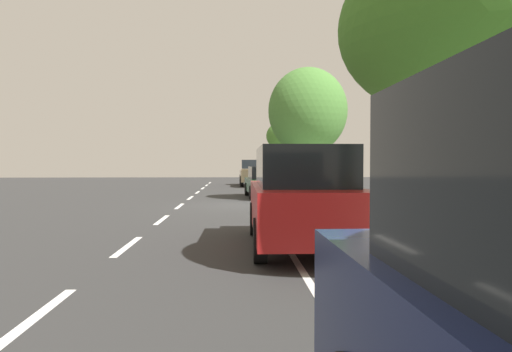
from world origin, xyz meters
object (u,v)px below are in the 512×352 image
parked_suv_red_second (301,195)px  cyclist_with_backpack (296,180)px  street_tree_corner (284,137)px  bicycle_at_curb (288,197)px  fire_hydrant (301,188)px  parked_pickup_tan_far (253,174)px  street_tree_far_end (308,111)px  street_tree_mid_block (461,29)px  pedestrian_on_phone (310,173)px  parked_sedan_green_mid (266,182)px

parked_suv_red_second → cyclist_with_backpack: parked_suv_red_second is taller
parked_suv_red_second → street_tree_corner: 20.87m
bicycle_at_curb → fire_hydrant: bearing=71.6°
parked_pickup_tan_far → street_tree_far_end: street_tree_far_end is taller
parked_suv_red_second → bicycle_at_curb: bearing=84.9°
street_tree_corner → street_tree_mid_block: bearing=-90.0°
parked_suv_red_second → street_tree_mid_block: bearing=-50.7°
street_tree_mid_block → pedestrian_on_phone: (1.33, 20.68, -2.56)m
parked_suv_red_second → street_tree_far_end: (1.99, 11.24, 3.01)m
parked_sedan_green_mid → parked_pickup_tan_far: parked_pickup_tan_far is taller
parked_pickup_tan_far → street_tree_corner: street_tree_corner is taller
parked_pickup_tan_far → parked_sedan_green_mid: bearing=-89.4°
street_tree_mid_block → fire_hydrant: 13.60m
parked_suv_red_second → parked_sedan_green_mid: 12.96m
parked_sedan_green_mid → street_tree_far_end: size_ratio=0.76×
cyclist_with_backpack → fire_hydrant: bearing=77.9°
bicycle_at_curb → street_tree_corner: bearing=84.3°
bicycle_at_curb → street_tree_far_end: size_ratio=0.23×
street_tree_mid_block → fire_hydrant: bearing=91.6°
parked_pickup_tan_far → fire_hydrant: parked_pickup_tan_far is taller
street_tree_far_end → pedestrian_on_phone: 7.73m
parked_suv_red_second → street_tree_mid_block: 4.08m
cyclist_with_backpack → fire_hydrant: 3.27m
bicycle_at_curb → fire_hydrant: 2.85m
street_tree_far_end → fire_hydrant: size_ratio=6.98×
street_tree_far_end → street_tree_corner: bearing=90.0°
parked_sedan_green_mid → cyclist_with_backpack: 5.36m
parked_sedan_green_mid → parked_pickup_tan_far: bearing=90.6°
parked_sedan_green_mid → bicycle_at_curb: bearing=-83.7°
street_tree_mid_block → street_tree_far_end: (-0.00, 13.67, 0.40)m
street_tree_far_end → parked_suv_red_second: bearing=-100.0°
parked_sedan_green_mid → cyclist_with_backpack: size_ratio=2.61×
cyclist_with_backpack → parked_suv_red_second: bearing=-97.1°
parked_suv_red_second → street_tree_far_end: size_ratio=0.81×
street_tree_mid_block → street_tree_corner: (-0.00, 23.06, -0.19)m
parked_sedan_green_mid → street_tree_far_end: 4.11m
parked_pickup_tan_far → pedestrian_on_phone: parked_pickup_tan_far is taller
bicycle_at_curb → fire_hydrant: fire_hydrant is taller
street_tree_corner → fire_hydrant: bearing=-92.1°
pedestrian_on_phone → parked_pickup_tan_far: bearing=116.7°
parked_suv_red_second → pedestrian_on_phone: parked_suv_red_second is taller
parked_suv_red_second → parked_pickup_tan_far: 24.68m
parked_pickup_tan_far → street_tree_mid_block: street_tree_mid_block is taller
parked_pickup_tan_far → street_tree_corner: size_ratio=1.22×
parked_sedan_green_mid → parked_pickup_tan_far: (-0.12, 11.72, 0.15)m
cyclist_with_backpack → street_tree_far_end: 4.78m
street_tree_mid_block → pedestrian_on_phone: street_tree_mid_block is taller
parked_suv_red_second → pedestrian_on_phone: 18.55m
street_tree_mid_block → pedestrian_on_phone: size_ratio=2.93×
cyclist_with_backpack → street_tree_far_end: size_ratio=0.29×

